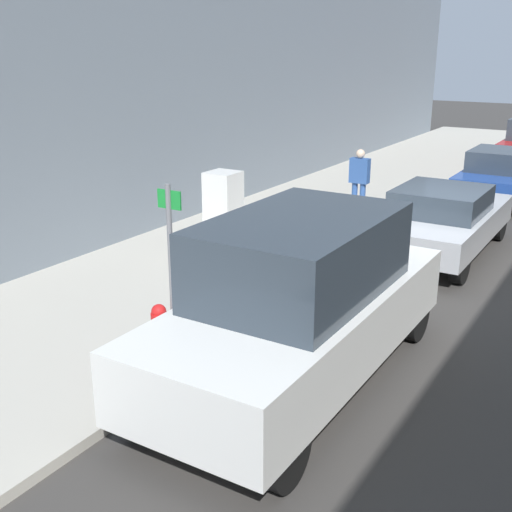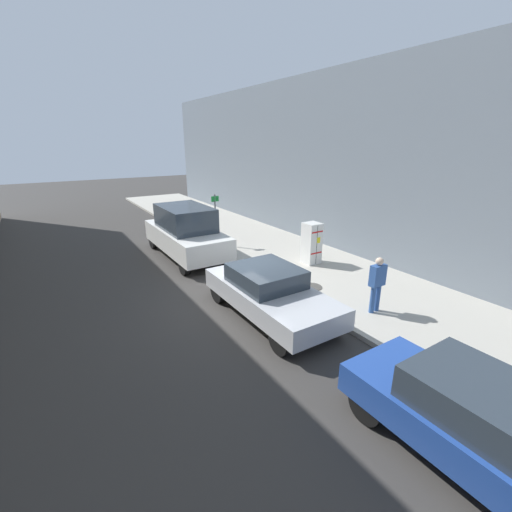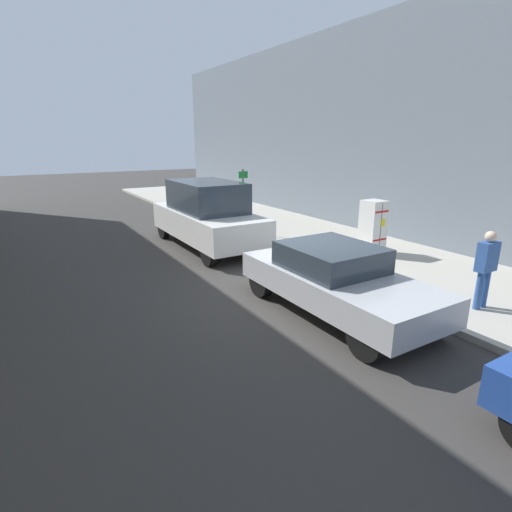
{
  "view_description": "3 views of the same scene",
  "coord_description": "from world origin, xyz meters",
  "px_view_note": "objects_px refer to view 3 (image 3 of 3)",
  "views": [
    {
      "loc": [
        3.12,
        -11.55,
        4.1
      ],
      "look_at": [
        -2.39,
        -2.59,
        0.64
      ],
      "focal_mm": 45.0,
      "sensor_mm": 36.0,
      "label": 1
    },
    {
      "loc": [
        4.7,
        8.37,
        4.74
      ],
      "look_at": [
        -1.76,
        -1.82,
        0.65
      ],
      "focal_mm": 24.0,
      "sensor_mm": 36.0,
      "label": 2
    },
    {
      "loc": [
        5.08,
        6.91,
        3.46
      ],
      "look_at": [
        0.12,
        -1.26,
        0.66
      ],
      "focal_mm": 28.0,
      "sensor_mm": 36.0,
      "label": 3
    }
  ],
  "objects_px": {
    "street_sign_post": "(243,198)",
    "parked_sedan_silver": "(335,279)",
    "pedestrian_walking_far": "(486,265)",
    "parked_van_white": "(207,215)",
    "discarded_refrigerator": "(373,227)",
    "fire_hydrant": "(245,223)"
  },
  "relations": [
    {
      "from": "street_sign_post",
      "to": "parked_sedan_silver",
      "type": "relative_size",
      "value": 0.53
    },
    {
      "from": "discarded_refrigerator",
      "to": "parked_van_white",
      "type": "distance_m",
      "value": 5.25
    },
    {
      "from": "pedestrian_walking_far",
      "to": "parked_van_white",
      "type": "bearing_deg",
      "value": 61.3
    },
    {
      "from": "street_sign_post",
      "to": "pedestrian_walking_far",
      "type": "relative_size",
      "value": 1.45
    },
    {
      "from": "discarded_refrigerator",
      "to": "street_sign_post",
      "type": "height_order",
      "value": "street_sign_post"
    },
    {
      "from": "discarded_refrigerator",
      "to": "parked_van_white",
      "type": "bearing_deg",
      "value": -45.15
    },
    {
      "from": "street_sign_post",
      "to": "pedestrian_walking_far",
      "type": "height_order",
      "value": "street_sign_post"
    },
    {
      "from": "discarded_refrigerator",
      "to": "fire_hydrant",
      "type": "relative_size",
      "value": 2.16
    },
    {
      "from": "street_sign_post",
      "to": "parked_van_white",
      "type": "relative_size",
      "value": 0.46
    },
    {
      "from": "pedestrian_walking_far",
      "to": "fire_hydrant",
      "type": "bearing_deg",
      "value": 48.51
    },
    {
      "from": "pedestrian_walking_far",
      "to": "parked_van_white",
      "type": "relative_size",
      "value": 0.31
    },
    {
      "from": "fire_hydrant",
      "to": "parked_van_white",
      "type": "distance_m",
      "value": 1.96
    },
    {
      "from": "discarded_refrigerator",
      "to": "fire_hydrant",
      "type": "height_order",
      "value": "discarded_refrigerator"
    },
    {
      "from": "street_sign_post",
      "to": "fire_hydrant",
      "type": "relative_size",
      "value": 3.14
    },
    {
      "from": "fire_hydrant",
      "to": "pedestrian_walking_far",
      "type": "xyz_separation_m",
      "value": [
        -0.74,
        8.42,
        0.54
      ]
    },
    {
      "from": "parked_van_white",
      "to": "parked_sedan_silver",
      "type": "height_order",
      "value": "parked_van_white"
    },
    {
      "from": "street_sign_post",
      "to": "parked_sedan_silver",
      "type": "height_order",
      "value": "street_sign_post"
    },
    {
      "from": "fire_hydrant",
      "to": "parked_van_white",
      "type": "height_order",
      "value": "parked_van_white"
    },
    {
      "from": "fire_hydrant",
      "to": "pedestrian_walking_far",
      "type": "height_order",
      "value": "pedestrian_walking_far"
    },
    {
      "from": "parked_sedan_silver",
      "to": "street_sign_post",
      "type": "bearing_deg",
      "value": -103.73
    },
    {
      "from": "discarded_refrigerator",
      "to": "parked_sedan_silver",
      "type": "distance_m",
      "value": 4.46
    },
    {
      "from": "discarded_refrigerator",
      "to": "parked_sedan_silver",
      "type": "xyz_separation_m",
      "value": [
        3.7,
        2.48,
        -0.2
      ]
    }
  ]
}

